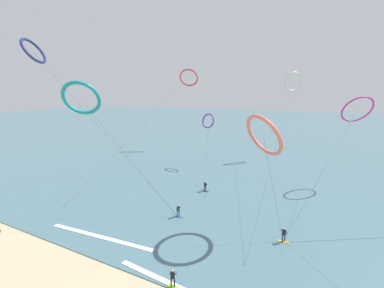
# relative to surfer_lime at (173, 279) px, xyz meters

# --- Properties ---
(sea_water) EXTENTS (400.00, 200.00, 0.08)m
(sea_water) POSITION_rel_surfer_lime_xyz_m (-5.02, 99.76, -0.78)
(sea_water) COLOR #476B75
(sea_water) RESTS_ON ground
(surfer_lime) EXTENTS (1.40, 0.64, 1.70)m
(surfer_lime) POSITION_rel_surfer_lime_xyz_m (0.00, 0.00, 0.00)
(surfer_lime) COLOR #8CC62D
(surfer_lime) RESTS_ON ground
(surfer_charcoal) EXTENTS (1.40, 0.63, 1.70)m
(surfer_charcoal) POSITION_rel_surfer_lime_xyz_m (-4.73, 19.32, 0.00)
(surfer_charcoal) COLOR black
(surfer_charcoal) RESTS_ON ground
(surfer_amber) EXTENTS (1.40, 0.72, 1.70)m
(surfer_amber) POSITION_rel_surfer_lime_xyz_m (7.98, 10.39, 0.00)
(surfer_amber) COLOR orange
(surfer_amber) RESTS_ON ground
(surfer_cobalt) EXTENTS (1.40, 0.71, 1.70)m
(surfer_cobalt) POSITION_rel_surfer_lime_xyz_m (-4.95, 10.28, 0.00)
(surfer_cobalt) COLOR #2647B7
(surfer_cobalt) RESTS_ON ground
(kite_ivory) EXTENTS (4.31, 45.08, 20.72)m
(kite_ivory) POSITION_rel_surfer_lime_xyz_m (6.06, 47.81, 17.54)
(kite_ivory) COLOR silver
(kite_ivory) RESTS_ON ground
(kite_violet) EXTENTS (6.41, 14.32, 11.63)m
(kite_violet) POSITION_rel_surfer_lime_xyz_m (-9.42, 32.54, 9.17)
(kite_violet) COLOR purple
(kite_violet) RESTS_ON ground
(kite_teal) EXTENTS (13.35, 6.43, 17.46)m
(kite_teal) POSITION_rel_surfer_lime_xyz_m (-15.64, 6.06, 14.52)
(kite_teal) COLOR teal
(kite_teal) RESTS_ON ground
(kite_crimson) EXTENTS (5.85, 45.08, 22.46)m
(kite_crimson) POSITION_rel_surfer_lime_xyz_m (-21.11, 47.56, 19.14)
(kite_crimson) COLOR red
(kite_crimson) RESTS_ON ground
(kite_magenta) EXTENTS (11.83, 24.86, 15.48)m
(kite_magenta) POSITION_rel_surfer_lime_xyz_m (16.91, 32.88, 12.38)
(kite_magenta) COLOR #CC288E
(kite_magenta) RESTS_ON ground
(kite_coral) EXTENTS (6.00, 5.65, 13.86)m
(kite_coral) POSITION_rel_surfer_lime_xyz_m (4.94, 12.11, 10.60)
(kite_coral) COLOR #EA7260
(kite_coral) RESTS_ON ground
(kite_navy) EXTENTS (22.20, 5.03, 23.28)m
(kite_navy) POSITION_rel_surfer_lime_xyz_m (-25.40, 7.43, 20.68)
(kite_navy) COLOR navy
(kite_navy) RESTS_ON ground
(wave_crest_near) EXTENTS (11.47, 1.37, 0.12)m
(wave_crest_near) POSITION_rel_surfer_lime_xyz_m (-0.09, 0.16, -0.76)
(wave_crest_near) COLOR white
(wave_crest_near) RESTS_ON ground
(wave_crest_mid) EXTENTS (13.65, 1.50, 0.12)m
(wave_crest_mid) POSITION_rel_surfer_lime_xyz_m (-10.95, 2.67, -0.76)
(wave_crest_mid) COLOR white
(wave_crest_mid) RESTS_ON ground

